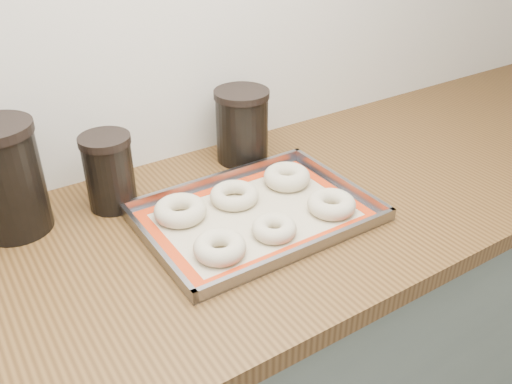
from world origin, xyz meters
TOP-DOWN VIEW (x-y plane):
  - countertop at (0.00, 1.68)m, footprint 3.06×0.68m
  - baking_tray at (0.09, 1.66)m, footprint 0.46×0.33m
  - baking_mat at (0.09, 1.66)m, footprint 0.42×0.29m
  - bagel_front_left at (-0.04, 1.58)m, footprint 0.12×0.12m
  - bagel_front_mid at (0.08, 1.58)m, footprint 0.10×0.10m
  - bagel_front_right at (0.23, 1.59)m, footprint 0.12×0.12m
  - bagel_back_left at (-0.04, 1.74)m, footprint 0.12×0.12m
  - bagel_back_mid at (0.08, 1.73)m, footprint 0.11×0.11m
  - bagel_back_right at (0.22, 1.73)m, footprint 0.12×0.12m
  - canister_left at (-0.32, 1.88)m, footprint 0.14×0.14m
  - canister_mid at (-0.14, 1.86)m, footprint 0.10×0.10m
  - canister_right at (0.21, 1.90)m, footprint 0.13×0.13m

SIDE VIEW (x-z plane):
  - countertop at x=0.00m, z-range 0.86..0.90m
  - baking_mat at x=0.09m, z-range 0.90..0.91m
  - baking_tray at x=0.09m, z-range 0.89..0.92m
  - bagel_back_mid at x=0.08m, z-range 0.90..0.94m
  - bagel_front_mid at x=0.08m, z-range 0.90..0.94m
  - bagel_front_right at x=0.23m, z-range 0.90..0.94m
  - bagel_front_left at x=-0.04m, z-range 0.90..0.94m
  - bagel_back_left at x=-0.04m, z-range 0.90..0.94m
  - bagel_back_right at x=0.22m, z-range 0.90..0.94m
  - canister_mid at x=-0.14m, z-range 0.90..1.06m
  - canister_right at x=0.21m, z-range 0.90..1.08m
  - canister_left at x=-0.32m, z-range 0.90..1.12m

